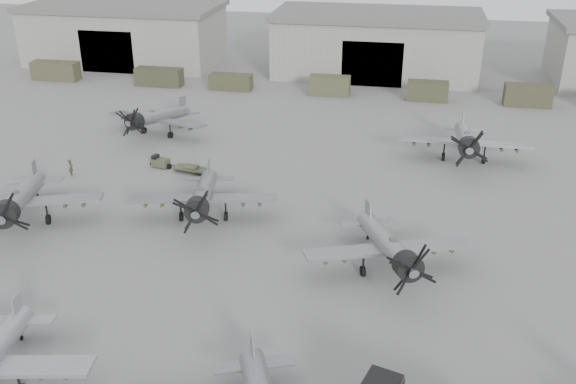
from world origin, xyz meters
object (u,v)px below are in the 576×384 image
aircraft_mid_2 (390,247)px  aircraft_mid_1 (202,196)px  aircraft_mid_0 (19,200)px  aircraft_far_1 (466,140)px  aircraft_far_0 (155,117)px  ground_crew (71,167)px  tug_trailer (172,165)px

aircraft_mid_2 → aircraft_mid_1: bearing=140.2°
aircraft_mid_0 → aircraft_far_1: 40.03m
aircraft_far_1 → aircraft_far_0: bearing=177.7°
aircraft_mid_0 → ground_crew: (-1.16, 9.90, -1.48)m
aircraft_mid_0 → aircraft_far_0: 21.65m
tug_trailer → aircraft_mid_2: bearing=-23.2°
aircraft_far_0 → ground_crew: size_ratio=7.26×
aircraft_mid_1 → aircraft_far_0: size_ratio=1.03×
aircraft_far_0 → ground_crew: 12.24m
aircraft_mid_2 → ground_crew: (-29.63, 11.44, -1.33)m
ground_crew → aircraft_mid_2: bearing=-132.2°
aircraft_mid_1 → aircraft_far_0: bearing=109.5°
aircraft_far_1 → tug_trailer: bearing=-165.3°
aircraft_mid_1 → aircraft_mid_0: bearing=-177.5°
aircraft_mid_0 → aircraft_mid_1: size_ratio=1.04×
aircraft_far_0 → aircraft_far_1: 32.04m
aircraft_far_1 → tug_trailer: 28.08m
aircraft_mid_1 → ground_crew: bearing=144.6°
aircraft_mid_1 → tug_trailer: bearing=110.7°
aircraft_mid_2 → tug_trailer: aircraft_mid_2 is taller
aircraft_mid_2 → tug_trailer: size_ratio=1.93×
aircraft_mid_1 → ground_crew: (-14.78, 6.33, -1.35)m
aircraft_far_0 → tug_trailer: bearing=-45.5°
aircraft_mid_0 → aircraft_mid_2: (28.47, -1.54, -0.15)m
aircraft_mid_2 → tug_trailer: bearing=124.3°
aircraft_far_0 → ground_crew: aircraft_far_0 is taller
aircraft_mid_0 → aircraft_far_1: size_ratio=0.99×
tug_trailer → aircraft_far_0: bearing=131.9°
aircraft_mid_1 → aircraft_far_1: (20.94, 16.62, 0.15)m
aircraft_mid_0 → aircraft_mid_2: 28.51m
aircraft_far_1 → tug_trailer: size_ratio=2.10×
aircraft_mid_0 → aircraft_mid_1: 14.08m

